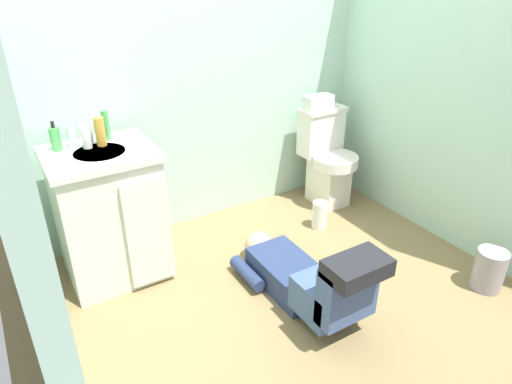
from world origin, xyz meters
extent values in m
cube|color=olive|center=(0.00, 0.00, -0.02)|extent=(2.99, 2.95, 0.04)
cube|color=#ADD1BB|center=(0.00, 1.02, 1.20)|extent=(2.65, 0.08, 2.40)
cube|color=#ADD1BB|center=(1.28, 0.00, 1.20)|extent=(0.08, 1.95, 2.40)
cube|color=silver|center=(0.90, 0.67, 0.19)|extent=(0.22, 0.30, 0.38)
cylinder|color=silver|center=(0.90, 0.61, 0.38)|extent=(0.35, 0.35, 0.08)
cube|color=silver|center=(0.90, 0.80, 0.55)|extent=(0.34, 0.17, 0.34)
cube|color=silver|center=(0.90, 0.80, 0.73)|extent=(0.36, 0.19, 0.03)
cube|color=silver|center=(-0.82, 0.62, 0.39)|extent=(0.56, 0.48, 0.78)
cube|color=silver|center=(-0.82, 0.62, 0.80)|extent=(0.60, 0.52, 0.04)
cylinder|color=silver|center=(-0.82, 0.60, 0.79)|extent=(0.28, 0.28, 0.05)
cube|color=silver|center=(-0.67, 0.37, 0.37)|extent=(0.26, 0.03, 0.66)
cylinder|color=silver|center=(-0.82, 0.76, 0.87)|extent=(0.02, 0.02, 0.10)
cube|color=navy|center=(0.02, -0.05, 0.09)|extent=(0.29, 0.52, 0.17)
sphere|color=tan|center=(0.02, 0.28, 0.10)|extent=(0.19, 0.19, 0.19)
cube|color=#3E5480|center=(0.02, -0.41, 0.18)|extent=(0.31, 0.28, 0.20)
cube|color=#3E5480|center=(0.02, -0.55, 0.30)|extent=(0.31, 0.12, 0.32)
cube|color=black|center=(0.02, -0.59, 0.47)|extent=(0.31, 0.19, 0.09)
cylinder|color=navy|center=(-0.17, 0.11, 0.06)|extent=(0.08, 0.30, 0.08)
cube|color=silver|center=(0.85, 0.80, 0.80)|extent=(0.22, 0.11, 0.10)
cylinder|color=#47A14E|center=(-1.01, 0.74, 0.89)|extent=(0.06, 0.06, 0.13)
cylinder|color=black|center=(-1.01, 0.74, 0.97)|extent=(0.02, 0.02, 0.04)
cylinder|color=silver|center=(-0.92, 0.74, 0.88)|extent=(0.04, 0.04, 0.12)
cylinder|color=white|center=(-0.86, 0.69, 0.88)|extent=(0.05, 0.05, 0.13)
cylinder|color=gold|center=(-0.78, 0.69, 0.90)|extent=(0.06, 0.06, 0.16)
cylinder|color=#4B9E52|center=(-0.72, 0.76, 0.91)|extent=(0.04, 0.04, 0.17)
cylinder|color=gray|center=(1.02, -0.68, 0.13)|extent=(0.18, 0.18, 0.26)
cylinder|color=white|center=(0.60, 0.39, 0.10)|extent=(0.11, 0.11, 0.20)
camera|label=1|loc=(-1.29, -1.84, 1.77)|focal=32.19mm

